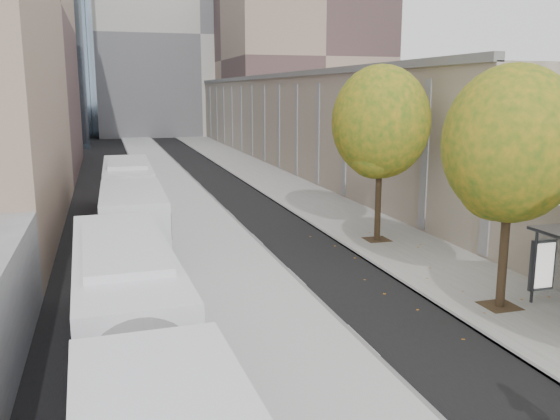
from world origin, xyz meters
name	(u,v)px	position (x,y,z in m)	size (l,w,h in m)	color
bus_platform	(180,199)	(-3.88, 35.00, 0.07)	(4.25, 150.00, 0.15)	#BBBBBB
sidewalk	(300,194)	(4.12, 35.00, 0.04)	(4.75, 150.00, 0.08)	gray
building_tan	(314,115)	(15.50, 64.00, 4.00)	(18.00, 92.00, 8.00)	gray
building_far_block	(192,39)	(6.00, 96.00, 15.00)	(30.00, 18.00, 30.00)	#B0ABA1
tree_c	(512,144)	(3.60, 13.00, 5.25)	(4.20, 4.20, 7.28)	#322518
tree_d	(381,122)	(3.60, 22.00, 5.47)	(4.40, 4.40, 7.60)	#322518
bus_near	(138,355)	(-7.83, 9.40, 1.54)	(3.08, 16.99, 2.82)	silver
bus_far	(130,199)	(-7.21, 27.52, 1.58)	(2.83, 17.36, 2.89)	silver
distant_car	(122,171)	(-7.05, 46.31, 0.59)	(1.39, 3.44, 1.17)	silver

